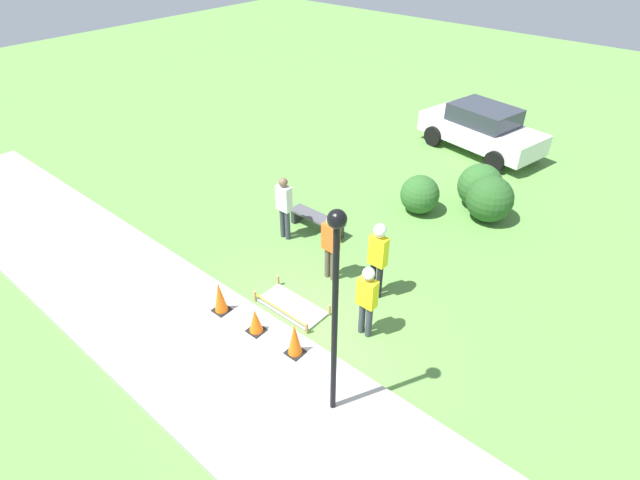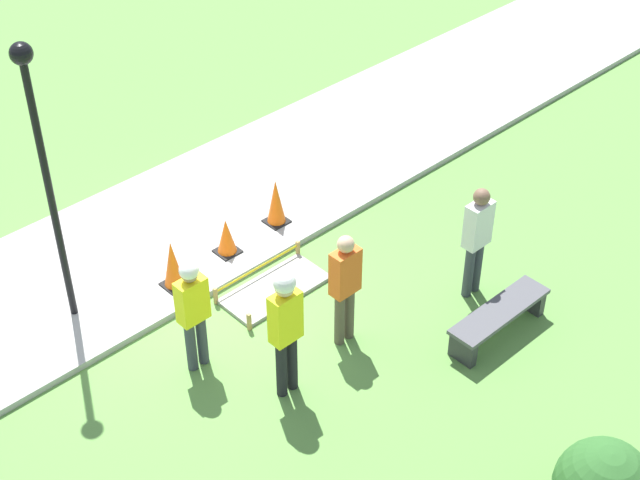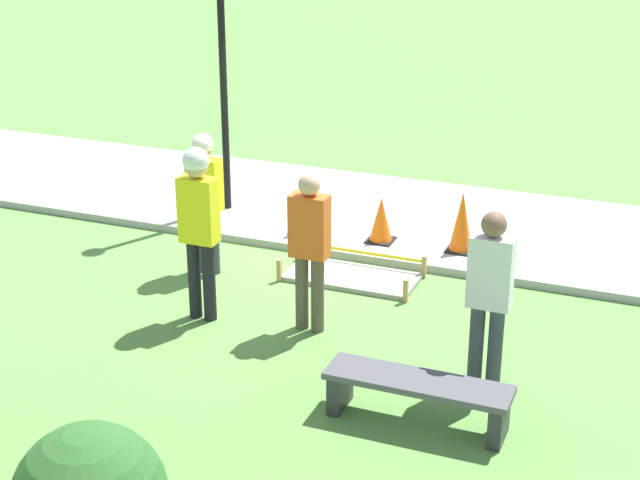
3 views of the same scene
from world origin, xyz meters
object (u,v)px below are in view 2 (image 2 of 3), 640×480
(traffic_cone_near_patch, at_px, (276,202))
(traffic_cone_sidewalk_edge, at_px, (173,264))
(park_bench, at_px, (499,317))
(lamppost_near, at_px, (41,150))
(traffic_cone_far_patch, at_px, (226,236))
(bystander_in_gray_shirt, at_px, (477,235))
(bystander_in_orange_shirt, at_px, (345,283))
(worker_supervisor, at_px, (285,321))
(worker_assistant, at_px, (193,306))

(traffic_cone_near_patch, bearing_deg, traffic_cone_sidewalk_edge, 4.06)
(park_bench, relative_size, lamppost_near, 0.41)
(traffic_cone_far_patch, distance_m, lamppost_near, 3.41)
(traffic_cone_near_patch, distance_m, bystander_in_gray_shirt, 3.28)
(bystander_in_orange_shirt, relative_size, bystander_in_gray_shirt, 0.98)
(bystander_in_orange_shirt, bearing_deg, worker_supervisor, 8.67)
(traffic_cone_near_patch, height_order, bystander_in_orange_shirt, bystander_in_orange_shirt)
(worker_assistant, relative_size, lamppost_near, 0.42)
(bystander_in_orange_shirt, bearing_deg, traffic_cone_sidewalk_edge, -65.93)
(bystander_in_orange_shirt, height_order, lamppost_near, lamppost_near)
(bystander_in_gray_shirt, bearing_deg, traffic_cone_far_patch, -55.86)
(worker_supervisor, height_order, bystander_in_orange_shirt, worker_supervisor)
(traffic_cone_sidewalk_edge, relative_size, lamppost_near, 0.19)
(worker_supervisor, bearing_deg, bystander_in_orange_shirt, -171.33)
(worker_supervisor, height_order, worker_assistant, worker_supervisor)
(bystander_in_gray_shirt, bearing_deg, worker_assistant, -21.91)
(traffic_cone_near_patch, relative_size, park_bench, 0.46)
(traffic_cone_far_patch, xyz_separation_m, traffic_cone_sidewalk_edge, (1.03, 0.08, 0.09))
(traffic_cone_near_patch, relative_size, bystander_in_orange_shirt, 0.44)
(worker_assistant, bearing_deg, lamppost_near, -70.01)
(worker_supervisor, xyz_separation_m, bystander_in_orange_shirt, (-1.19, -0.18, -0.19))
(traffic_cone_far_patch, bearing_deg, traffic_cone_sidewalk_edge, 4.51)
(traffic_cone_near_patch, height_order, park_bench, traffic_cone_near_patch)
(traffic_cone_far_patch, distance_m, park_bench, 4.16)
(bystander_in_gray_shirt, bearing_deg, bystander_in_orange_shirt, -15.12)
(worker_supervisor, bearing_deg, bystander_in_gray_shirt, 173.56)
(traffic_cone_far_patch, bearing_deg, lamppost_near, -9.60)
(worker_assistant, xyz_separation_m, bystander_in_gray_shirt, (-3.75, 1.51, -0.01))
(traffic_cone_sidewalk_edge, bearing_deg, worker_assistant, 64.65)
(park_bench, relative_size, bystander_in_orange_shirt, 0.96)
(traffic_cone_near_patch, bearing_deg, park_bench, 98.67)
(traffic_cone_far_patch, relative_size, park_bench, 0.35)
(traffic_cone_sidewalk_edge, bearing_deg, traffic_cone_near_patch, -175.94)
(traffic_cone_far_patch, distance_m, worker_supervisor, 3.00)
(traffic_cone_sidewalk_edge, xyz_separation_m, bystander_in_gray_shirt, (-3.08, 2.93, 0.54))
(lamppost_near, bearing_deg, traffic_cone_far_patch, 170.40)
(worker_supervisor, relative_size, bystander_in_gray_shirt, 1.08)
(park_bench, height_order, worker_assistant, worker_assistant)
(worker_assistant, xyz_separation_m, lamppost_near, (0.69, -1.91, 1.74))
(lamppost_near, bearing_deg, worker_assistant, 109.99)
(worker_supervisor, height_order, lamppost_near, lamppost_near)
(traffic_cone_near_patch, height_order, traffic_cone_sidewalk_edge, traffic_cone_sidewalk_edge)
(worker_supervisor, xyz_separation_m, lamppost_near, (1.24, -3.06, 1.58))
(traffic_cone_far_patch, xyz_separation_m, worker_assistant, (1.71, 1.50, 0.64))
(traffic_cone_far_patch, relative_size, worker_supervisor, 0.30)
(traffic_cone_near_patch, xyz_separation_m, traffic_cone_far_patch, (1.03, 0.07, -0.09))
(worker_supervisor, distance_m, worker_assistant, 1.28)
(traffic_cone_near_patch, height_order, lamppost_near, lamppost_near)
(traffic_cone_near_patch, distance_m, park_bench, 3.94)
(worker_supervisor, relative_size, lamppost_near, 0.47)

